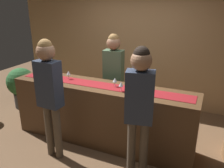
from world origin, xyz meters
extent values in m
plane|color=brown|center=(0.00, 0.00, 0.00)|extent=(10.00, 10.00, 0.00)
cube|color=tan|center=(0.00, 1.90, 1.45)|extent=(6.00, 0.12, 2.90)
cube|color=#543821|center=(0.00, 0.00, 0.50)|extent=(2.99, 0.60, 1.00)
cube|color=maroon|center=(0.00, 0.00, 1.00)|extent=(2.84, 0.28, 0.01)
cylinder|color=#194723|center=(-1.20, -0.05, 1.10)|extent=(0.07, 0.07, 0.21)
cylinder|color=#194723|center=(-1.20, -0.05, 1.24)|extent=(0.03, 0.03, 0.08)
cylinder|color=black|center=(-1.20, -0.05, 1.29)|extent=(0.03, 0.03, 0.02)
cylinder|color=#B2C6C1|center=(0.57, 0.08, 1.10)|extent=(0.07, 0.07, 0.21)
cylinder|color=#B2C6C1|center=(0.57, 0.08, 1.24)|extent=(0.03, 0.03, 0.08)
cylinder|color=black|center=(0.57, 0.08, 1.29)|extent=(0.03, 0.03, 0.02)
cylinder|color=silver|center=(0.38, -0.10, 1.00)|extent=(0.06, 0.06, 0.00)
cylinder|color=silver|center=(0.38, -0.10, 1.04)|extent=(0.01, 0.01, 0.08)
cone|color=silver|center=(0.38, -0.10, 1.11)|extent=(0.07, 0.07, 0.06)
cylinder|color=silver|center=(-0.63, 0.05, 1.00)|extent=(0.06, 0.06, 0.00)
cylinder|color=silver|center=(-0.63, 0.05, 1.04)|extent=(0.01, 0.01, 0.08)
cone|color=silver|center=(-0.63, 0.05, 1.11)|extent=(0.07, 0.07, 0.06)
cylinder|color=silver|center=(0.22, 0.04, 1.00)|extent=(0.06, 0.06, 0.00)
cylinder|color=silver|center=(0.22, 0.04, 1.04)|extent=(0.01, 0.01, 0.08)
cone|color=silver|center=(0.22, 0.04, 1.11)|extent=(0.07, 0.07, 0.06)
cylinder|color=#26262B|center=(0.04, 0.58, 0.40)|extent=(0.11, 0.11, 0.80)
cylinder|color=#26262B|center=(-0.12, 0.58, 0.40)|extent=(0.11, 0.11, 0.80)
cube|color=#4C6B4C|center=(-0.04, 0.58, 1.12)|extent=(0.35, 0.22, 0.64)
sphere|color=#9E7051|center=(-0.04, 0.58, 1.56)|extent=(0.24, 0.24, 0.24)
sphere|color=olive|center=(-0.04, 0.58, 1.63)|extent=(0.19, 0.19, 0.19)
cylinder|color=brown|center=(0.72, -0.58, 0.41)|extent=(0.11, 0.11, 0.83)
cylinder|color=brown|center=(0.88, -0.54, 0.41)|extent=(0.11, 0.11, 0.83)
cube|color=#2D384C|center=(0.80, -0.56, 1.15)|extent=(0.37, 0.27, 0.65)
sphere|color=#9E7051|center=(0.80, -0.56, 1.60)|extent=(0.25, 0.25, 0.25)
sphere|color=black|center=(0.80, -0.56, 1.67)|extent=(0.19, 0.19, 0.19)
cylinder|color=brown|center=(-0.55, -0.64, 0.42)|extent=(0.11, 0.11, 0.83)
cylinder|color=brown|center=(-0.39, -0.65, 0.42)|extent=(0.11, 0.11, 0.83)
cube|color=#2D384C|center=(-0.47, -0.65, 1.16)|extent=(0.35, 0.22, 0.66)
sphere|color=#9E7051|center=(-0.47, -0.65, 1.61)|extent=(0.25, 0.25, 0.25)
sphere|color=olive|center=(-0.47, -0.65, 1.68)|extent=(0.19, 0.19, 0.19)
cylinder|color=#4C4C51|center=(-2.20, 0.50, 0.16)|extent=(0.37, 0.37, 0.33)
sphere|color=#2D6633|center=(-2.20, 0.50, 0.58)|extent=(0.61, 0.61, 0.61)
camera|label=1|loc=(1.53, -3.01, 2.24)|focal=36.98mm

